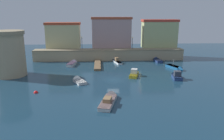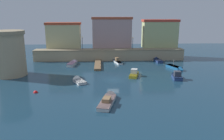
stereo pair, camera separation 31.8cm
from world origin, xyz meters
name	(u,v)px [view 1 (the left image)]	position (x,y,z in m)	size (l,w,h in m)	color
ground_plane	(113,80)	(0.00, 0.00, 0.00)	(112.79, 112.79, 0.00)	#19384C
quay_wall	(109,55)	(0.00, 20.53, 1.64)	(44.16, 3.76, 3.27)	tan
old_town_backdrop	(115,34)	(1.97, 24.38, 7.46)	(40.65, 4.68, 9.51)	#C4BD86
fortress_tower	(8,53)	(-22.80, 4.55, 5.05)	(7.48, 7.48, 9.99)	tan
pier_dock	(98,65)	(-3.38, 13.12, 0.27)	(1.68, 11.35, 0.70)	brown
quay_lamp_0	(82,41)	(-7.95, 20.53, 5.72)	(0.32, 0.32, 3.73)	black
quay_lamp_1	(132,41)	(6.95, 20.53, 5.60)	(0.32, 0.32, 3.52)	black
moored_boat_0	(157,60)	(13.84, 17.49, 0.37)	(2.13, 4.60, 1.52)	navy
moored_boat_1	(116,61)	(1.86, 17.03, 0.40)	(2.84, 6.81, 1.80)	white
moored_boat_2	(135,73)	(5.03, 3.33, 0.45)	(3.10, 5.89, 2.05)	gold
moored_boat_3	(176,76)	(13.70, 0.47, 0.56)	(2.26, 4.64, 2.41)	navy
moored_boat_4	(109,99)	(-1.34, -11.76, 0.37)	(3.49, 7.47, 1.75)	silver
moored_boat_5	(73,63)	(-10.16, 14.84, 0.42)	(2.54, 6.36, 1.55)	silver
moored_boat_6	(176,68)	(16.19, 8.03, 0.40)	(3.53, 6.09, 2.64)	#195689
moored_boat_7	(78,80)	(-7.27, -0.95, 0.26)	(3.47, 4.61, 1.67)	white
mooring_buoy_0	(36,93)	(-14.07, -7.18, 0.00)	(0.77, 0.77, 0.77)	red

